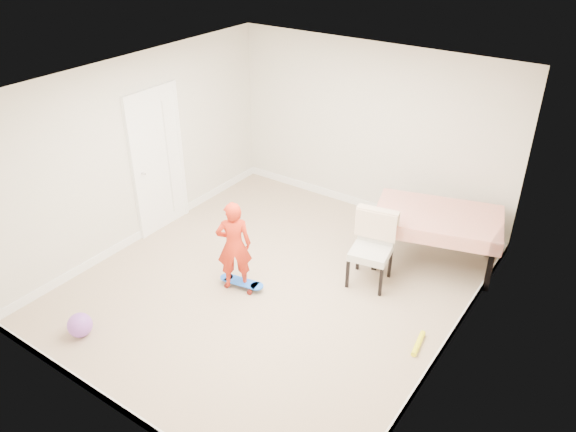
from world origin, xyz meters
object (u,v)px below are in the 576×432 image
Objects in this scene: dining_chair at (371,250)px; balloon at (80,325)px; dining_table at (435,238)px; child at (234,248)px; skateboard at (242,284)px.

dining_chair is 3.47× the size of balloon.
dining_chair is (-0.50, -0.89, 0.11)m from dining_table.
balloon is (-0.87, -1.70, -0.45)m from child.
dining_table is 4.54m from balloon.
dining_chair is 1.70m from child.
skateboard is at bearing -151.88° from dining_chair.
skateboard is 1.97m from balloon.
dining_chair reaches higher than balloon.
balloon is at bearing 23.52° from child.
balloon is at bearing -127.88° from skateboard.
dining_table is 1.65× the size of dining_chair.
child is (-1.84, -1.94, 0.21)m from dining_table.
dining_chair is 1.61× the size of skateboard.
dining_table is at bearing -172.82° from child.
skateboard is (-1.27, -1.01, -0.44)m from dining_chair.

